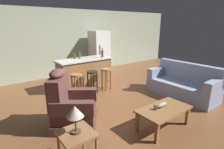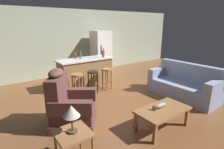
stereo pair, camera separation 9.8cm
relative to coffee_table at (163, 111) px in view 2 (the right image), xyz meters
The scene contains 16 objects.
ground_plane 1.77m from the coffee_table, 92.33° to the left, with size 12.00×12.00×0.00m.
back_wall 4.95m from the coffee_table, 90.83° to the left, with size 12.00×0.05×2.60m.
coffee_table is the anchor object (origin of this frame).
fish_figurine 0.12m from the coffee_table, 99.77° to the left, with size 0.34×0.10×0.10m.
couch 1.93m from the coffee_table, 20.58° to the left, with size 0.89×1.92×0.94m.
recliner_near_lamp 1.87m from the coffee_table, 140.33° to the left, with size 1.17×1.17×1.20m.
end_table 1.84m from the coffee_table, behind, with size 0.48×0.48×0.56m.
table_lamp 1.90m from the coffee_table, behind, with size 0.24×0.24×0.41m.
kitchen_island 3.09m from the coffee_table, 91.31° to the left, with size 1.80×0.70×0.95m.
bar_stool_left 2.55m from the coffee_table, 105.43° to the left, with size 0.32×0.32×0.68m.
bar_stool_middle 2.46m from the coffee_table, 93.84° to the left, with size 0.32×0.32×0.68m.
bar_stool_right 2.48m from the coffee_table, 81.93° to the left, with size 0.32×0.32×0.68m.
refrigerator 4.51m from the coffee_table, 73.11° to the left, with size 0.70×0.69×1.76m.
bottle_tall_green 3.41m from the coffee_table, 94.96° to the left, with size 0.06×0.06×0.23m.
bottle_short_amber 3.26m from the coffee_table, 93.33° to the left, with size 0.06×0.06×0.27m.
bottle_wine_dark 3.06m from the coffee_table, 79.70° to the left, with size 0.09×0.09×0.32m.
Camera 2 is at (-2.57, -3.66, 2.03)m, focal length 28.00 mm.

